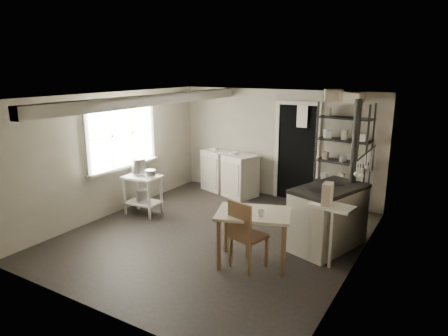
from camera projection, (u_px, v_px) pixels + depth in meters
The scene contains 31 objects.
floor at pixel (215, 235), 6.68m from camera, with size 5.00×5.00×0.00m, color black.
ceiling at pixel (214, 96), 6.12m from camera, with size 5.00×5.00×0.00m, color white.
wall_back at pixel (277, 144), 8.48m from camera, with size 4.50×0.02×2.30m, color #A69F8D.
wall_front at pixel (92, 217), 4.32m from camera, with size 4.50×0.02×2.30m, color #A69F8D.
wall_left at pixel (114, 154), 7.52m from camera, with size 0.02×5.00×2.30m, color #A69F8D.
wall_right at pixel (358, 190), 5.28m from camera, with size 0.02×5.00×2.30m, color #A69F8D.
window at pixel (121, 134), 7.59m from camera, with size 0.12×1.76×1.28m, color silver, non-canonical shape.
doorway at pixel (296, 154), 8.27m from camera, with size 0.96×0.10×2.08m, color silver, non-canonical shape.
ceiling_beam at pixel (154, 100), 6.74m from camera, with size 0.18×5.00×0.18m, color silver, non-canonical shape.
wallpaper_panel at pixel (357, 190), 5.29m from camera, with size 0.01×5.00×2.30m, color beige, non-canonical shape.
utensil_rail at pixel (366, 152), 5.71m from camera, with size 0.06×1.20×0.44m, color #B3B3B5, non-canonical shape.
prep_table at pixel (143, 194), 7.56m from camera, with size 0.66×0.47×0.76m, color silver, non-canonical shape.
stockpot at pixel (138, 166), 7.47m from camera, with size 0.26×0.26×0.28m, color #B3B3B5.
saucepan at pixel (151, 173), 7.34m from camera, with size 0.19×0.19×0.11m, color #B3B3B5.
bucket at pixel (142, 195), 7.53m from camera, with size 0.21×0.21×0.23m, color #B3B3B5.
base_cabinets at pixel (229, 173), 8.88m from camera, with size 1.40×0.60×0.92m, color beige, non-canonical shape.
mixing_bowl at pixel (233, 152), 8.60m from camera, with size 0.28×0.28×0.07m, color silver.
counter_cup at pixel (214, 149), 8.89m from camera, with size 0.11×0.11×0.09m, color silver.
shelf_rack at pixel (342, 163), 7.65m from camera, with size 1.00×0.39×2.11m, color black, non-canonical shape.
shelf_jar at pixel (329, 140), 7.71m from camera, with size 0.09×0.09×0.20m, color silver.
storage_box_a at pixel (333, 107), 7.55m from camera, with size 0.34×0.29×0.23m, color beige.
storage_box_b at pixel (353, 109), 7.30m from camera, with size 0.30×0.28×0.19m, color beige.
stove at pixel (328, 220), 6.16m from camera, with size 0.69×1.24×0.97m, color beige, non-canonical shape.
stovepipe at pixel (355, 144), 6.13m from camera, with size 0.10×0.10×1.34m, color black, non-canonical shape.
side_ledge at pixel (330, 239), 5.51m from camera, with size 0.60×0.32×0.93m, color silver, non-canonical shape.
oats_box at pixel (327, 199), 5.38m from camera, with size 0.12×0.20×0.30m, color beige.
work_table at pixel (253, 238), 5.65m from camera, with size 1.02×0.71×0.77m, color beige, non-canonical shape.
table_cup at pixel (261, 214), 5.39m from camera, with size 0.10×0.10×0.09m, color silver.
chair at pixel (249, 235), 5.52m from camera, with size 0.41×0.43×1.00m, color brown, non-canonical shape.
flour_sack at pixel (331, 200), 7.73m from camera, with size 0.41×0.35×0.49m, color white.
floor_crock at pixel (303, 251), 5.93m from camera, with size 0.13×0.13×0.16m, color silver.
Camera 1 is at (3.32, -5.25, 2.72)m, focal length 32.00 mm.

